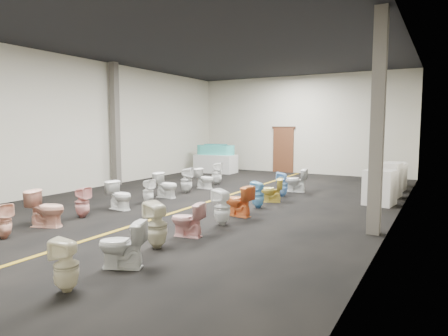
{
  "coord_description": "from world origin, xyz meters",
  "views": [
    {
      "loc": [
        5.97,
        -9.95,
        2.19
      ],
      "look_at": [
        -0.15,
        1.0,
        0.87
      ],
      "focal_mm": 32.0,
      "sensor_mm": 36.0,
      "label": 1
    }
  ],
  "objects_px": {
    "toilet_left_6": "(166,185)",
    "appliance_crate_d": "(396,174)",
    "toilet_right_5": "(238,201)",
    "toilet_left_2": "(46,208)",
    "display_table": "(216,164)",
    "bathtub": "(216,150)",
    "toilet_left_8": "(205,178)",
    "toilet_left_1": "(3,221)",
    "toilet_left_3": "(82,202)",
    "toilet_left_5": "(148,191)",
    "appliance_crate_a": "(380,187)",
    "toilet_right_4": "(222,207)",
    "toilet_right_7": "(271,190)",
    "toilet_left_4": "(120,195)",
    "toilet_right_6": "(258,195)",
    "appliance_crate_c": "(392,177)",
    "toilet_right_9": "(295,180)",
    "appliance_crate_b": "(387,180)",
    "toilet_right_8": "(282,184)",
    "toilet_right_0": "(66,265)",
    "toilet_right_2": "(157,225)",
    "toilet_right_3": "(187,219)",
    "toilet_left_7": "(187,180)",
    "toilet_right_1": "(122,244)",
    "toilet_left_9": "(217,173)"
  },
  "relations": [
    {
      "from": "toilet_left_6",
      "to": "toilet_right_6",
      "type": "distance_m",
      "value": 3.12
    },
    {
      "from": "toilet_left_1",
      "to": "toilet_right_3",
      "type": "bearing_deg",
      "value": -52.39
    },
    {
      "from": "appliance_crate_d",
      "to": "toilet_right_4",
      "type": "distance_m",
      "value": 8.59
    },
    {
      "from": "toilet_left_2",
      "to": "toilet_right_8",
      "type": "bearing_deg",
      "value": -47.26
    },
    {
      "from": "toilet_left_1",
      "to": "toilet_left_9",
      "type": "xyz_separation_m",
      "value": [
        -0.02,
        8.29,
        0.07
      ]
    },
    {
      "from": "toilet_right_5",
      "to": "toilet_right_7",
      "type": "bearing_deg",
      "value": -170.96
    },
    {
      "from": "toilet_left_6",
      "to": "toilet_right_9",
      "type": "bearing_deg",
      "value": -47.01
    },
    {
      "from": "toilet_right_0",
      "to": "toilet_right_1",
      "type": "xyz_separation_m",
      "value": [
        0.01,
        1.03,
        0.01
      ]
    },
    {
      "from": "appliance_crate_b",
      "to": "toilet_right_8",
      "type": "distance_m",
      "value": 3.22
    },
    {
      "from": "toilet_left_5",
      "to": "toilet_right_2",
      "type": "relative_size",
      "value": 0.82
    },
    {
      "from": "toilet_right_0",
      "to": "toilet_right_9",
      "type": "height_order",
      "value": "toilet_right_9"
    },
    {
      "from": "toilet_left_2",
      "to": "toilet_right_5",
      "type": "distance_m",
      "value": 4.34
    },
    {
      "from": "toilet_right_5",
      "to": "toilet_left_8",
      "type": "bearing_deg",
      "value": -128.69
    },
    {
      "from": "toilet_right_5",
      "to": "toilet_left_2",
      "type": "bearing_deg",
      "value": -38.2
    },
    {
      "from": "bathtub",
      "to": "toilet_left_9",
      "type": "xyz_separation_m",
      "value": [
        2.01,
        -3.35,
        -0.65
      ]
    },
    {
      "from": "appliance_crate_a",
      "to": "toilet_left_2",
      "type": "xyz_separation_m",
      "value": [
        -5.97,
        -6.14,
        -0.08
      ]
    },
    {
      "from": "appliance_crate_b",
      "to": "toilet_left_3",
      "type": "relative_size",
      "value": 1.43
    },
    {
      "from": "toilet_right_0",
      "to": "toilet_left_5",
      "type": "bearing_deg",
      "value": -169.73
    },
    {
      "from": "appliance_crate_c",
      "to": "toilet_left_8",
      "type": "xyz_separation_m",
      "value": [
        -5.8,
        -2.83,
        -0.1
      ]
    },
    {
      "from": "bathtub",
      "to": "toilet_left_8",
      "type": "distance_m",
      "value": 4.92
    },
    {
      "from": "toilet_left_3",
      "to": "toilet_left_5",
      "type": "distance_m",
      "value": 2.2
    },
    {
      "from": "toilet_left_6",
      "to": "appliance_crate_d",
      "type": "bearing_deg",
      "value": -45.16
    },
    {
      "from": "toilet_right_9",
      "to": "display_table",
      "type": "bearing_deg",
      "value": -131.31
    },
    {
      "from": "toilet_left_8",
      "to": "toilet_right_2",
      "type": "bearing_deg",
      "value": -152.2
    },
    {
      "from": "display_table",
      "to": "toilet_right_5",
      "type": "xyz_separation_m",
      "value": [
        5.13,
        -7.66,
        -0.04
      ]
    },
    {
      "from": "toilet_right_3",
      "to": "toilet_right_9",
      "type": "height_order",
      "value": "toilet_right_9"
    },
    {
      "from": "toilet_right_4",
      "to": "toilet_right_9",
      "type": "bearing_deg",
      "value": -165.48
    },
    {
      "from": "toilet_left_1",
      "to": "toilet_left_2",
      "type": "xyz_separation_m",
      "value": [
        -0.07,
        1.02,
        0.05
      ]
    },
    {
      "from": "bathtub",
      "to": "toilet_right_5",
      "type": "height_order",
      "value": "bathtub"
    },
    {
      "from": "appliance_crate_b",
      "to": "appliance_crate_d",
      "type": "distance_m",
      "value": 2.59
    },
    {
      "from": "toilet_left_7",
      "to": "appliance_crate_d",
      "type": "bearing_deg",
      "value": -67.49
    },
    {
      "from": "toilet_left_6",
      "to": "toilet_right_8",
      "type": "height_order",
      "value": "same"
    },
    {
      "from": "display_table",
      "to": "toilet_left_5",
      "type": "xyz_separation_m",
      "value": [
        2.14,
        -7.44,
        -0.08
      ]
    },
    {
      "from": "appliance_crate_b",
      "to": "appliance_crate_d",
      "type": "xyz_separation_m",
      "value": [
        0.0,
        2.59,
        -0.09
      ]
    },
    {
      "from": "toilet_right_8",
      "to": "toilet_right_9",
      "type": "distance_m",
      "value": 1.04
    },
    {
      "from": "appliance_crate_a",
      "to": "toilet_left_6",
      "type": "height_order",
      "value": "appliance_crate_a"
    },
    {
      "from": "appliance_crate_a",
      "to": "appliance_crate_b",
      "type": "relative_size",
      "value": 0.92
    },
    {
      "from": "appliance_crate_c",
      "to": "toilet_left_2",
      "type": "bearing_deg",
      "value": -123.37
    },
    {
      "from": "toilet_left_4",
      "to": "toilet_left_7",
      "type": "height_order",
      "value": "toilet_left_7"
    },
    {
      "from": "toilet_left_8",
      "to": "appliance_crate_d",
      "type": "bearing_deg",
      "value": -53.07
    },
    {
      "from": "appliance_crate_d",
      "to": "toilet_left_8",
      "type": "relative_size",
      "value": 1.25
    },
    {
      "from": "appliance_crate_b",
      "to": "toilet_left_4",
      "type": "bearing_deg",
      "value": -137.29
    },
    {
      "from": "toilet_right_0",
      "to": "toilet_right_7",
      "type": "distance_m",
      "value": 7.16
    },
    {
      "from": "toilet_left_3",
      "to": "toilet_left_4",
      "type": "xyz_separation_m",
      "value": [
        0.12,
        1.15,
        -0.0
      ]
    },
    {
      "from": "appliance_crate_a",
      "to": "toilet_right_4",
      "type": "bearing_deg",
      "value": -122.97
    },
    {
      "from": "toilet_left_7",
      "to": "bathtub",
      "type": "bearing_deg",
      "value": 2.83
    },
    {
      "from": "toilet_right_3",
      "to": "toilet_right_8",
      "type": "xyz_separation_m",
      "value": [
        0.0,
        5.22,
        0.04
      ]
    },
    {
      "from": "appliance_crate_c",
      "to": "toilet_right_1",
      "type": "relative_size",
      "value": 1.22
    },
    {
      "from": "appliance_crate_c",
      "to": "toilet_right_9",
      "type": "relative_size",
      "value": 1.16
    },
    {
      "from": "bathtub",
      "to": "toilet_left_8",
      "type": "bearing_deg",
      "value": -72.22
    }
  ]
}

